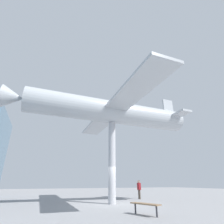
% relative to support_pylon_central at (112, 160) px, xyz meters
% --- Properties ---
extents(ground_plane, '(80.00, 80.00, 0.00)m').
position_rel_support_pylon_central_xyz_m(ground_plane, '(0.00, 0.00, -3.02)').
color(ground_plane, gray).
extents(support_pylon_central, '(0.55, 0.55, 6.03)m').
position_rel_support_pylon_central_xyz_m(support_pylon_central, '(0.00, 0.00, 0.00)').
color(support_pylon_central, '#B7B7BC').
rests_on(support_pylon_central, ground_plane).
extents(suspended_airplane, '(14.98, 15.44, 3.13)m').
position_rel_support_pylon_central_xyz_m(suspended_airplane, '(0.01, 0.34, 3.98)').
color(suspended_airplane, '#B2B7BC').
rests_on(suspended_airplane, support_pylon_central).
extents(visitor_person, '(0.42, 0.26, 1.63)m').
position_rel_support_pylon_central_xyz_m(visitor_person, '(2.85, -3.93, -2.08)').
color(visitor_person, '#4C4238').
rests_on(visitor_person, ground_plane).
extents(plaza_bench, '(1.59, 0.88, 0.50)m').
position_rel_support_pylon_central_xyz_m(plaza_bench, '(-4.85, 0.32, -2.58)').
color(plaza_bench, '#846647').
rests_on(plaza_bench, ground_plane).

